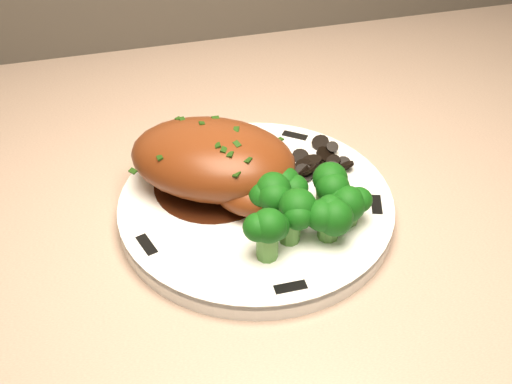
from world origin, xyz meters
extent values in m
cube|color=#C4A48D|center=(-0.09, 1.67, 0.91)|extent=(2.15, 0.71, 0.03)
cube|color=#4C443A|center=(-0.09, 1.99, 0.99)|extent=(2.15, 0.02, 0.12)
cylinder|color=white|center=(0.06, 1.62, 0.94)|extent=(0.33, 0.33, 0.02)
cube|color=black|center=(0.16, 1.59, 0.95)|extent=(0.02, 0.03, 0.00)
cube|color=black|center=(0.12, 1.71, 0.95)|extent=(0.03, 0.02, 0.00)
cube|color=black|center=(-0.01, 1.71, 0.95)|extent=(0.03, 0.02, 0.00)
cube|color=black|center=(-0.05, 1.59, 0.95)|extent=(0.02, 0.03, 0.00)
cube|color=black|center=(0.06, 1.51, 0.95)|extent=(0.03, 0.01, 0.00)
cylinder|color=#321409|center=(0.02, 1.65, 0.95)|extent=(0.11, 0.11, 0.00)
ellipsoid|color=brown|center=(0.02, 1.65, 0.98)|extent=(0.18, 0.16, 0.06)
ellipsoid|color=brown|center=(0.05, 1.61, 0.97)|extent=(0.09, 0.08, 0.03)
cube|color=#193A0C|center=(-0.01, 1.68, 1.00)|extent=(0.01, 0.00, 0.00)
cube|color=#193A0C|center=(0.00, 1.67, 1.00)|extent=(0.01, 0.00, 0.00)
cube|color=#193A0C|center=(0.02, 1.66, 1.01)|extent=(0.01, 0.00, 0.00)
cube|color=#193A0C|center=(0.03, 1.65, 1.01)|extent=(0.01, 0.00, 0.00)
cube|color=#193A0C|center=(0.05, 1.65, 1.00)|extent=(0.01, 0.00, 0.00)
cube|color=#193A0C|center=(0.07, 1.64, 1.00)|extent=(0.01, 0.00, 0.00)
cylinder|color=black|center=(0.15, 1.66, 0.95)|extent=(0.01, 0.01, 0.01)
cylinder|color=black|center=(0.14, 1.67, 0.95)|extent=(0.02, 0.02, 0.01)
cylinder|color=black|center=(0.14, 1.68, 0.95)|extent=(0.02, 0.02, 0.01)
cylinder|color=black|center=(0.13, 1.68, 0.95)|extent=(0.02, 0.02, 0.01)
cylinder|color=black|center=(0.12, 1.68, 0.95)|extent=(0.02, 0.02, 0.01)
cylinder|color=black|center=(0.11, 1.68, 0.95)|extent=(0.02, 0.02, 0.01)
cylinder|color=black|center=(0.11, 1.68, 0.95)|extent=(0.02, 0.02, 0.01)
cylinder|color=black|center=(0.10, 1.68, 0.95)|extent=(0.02, 0.02, 0.00)
cylinder|color=black|center=(0.09, 1.67, 0.95)|extent=(0.02, 0.02, 0.01)
cylinder|color=black|center=(0.09, 1.66, 0.95)|extent=(0.02, 0.02, 0.01)
cylinder|color=black|center=(0.09, 1.66, 0.95)|extent=(0.02, 0.02, 0.01)
cylinder|color=black|center=(0.10, 1.65, 0.95)|extent=(0.02, 0.02, 0.01)
cylinder|color=black|center=(0.11, 1.65, 0.95)|extent=(0.02, 0.02, 0.01)
cylinder|color=black|center=(0.11, 1.65, 0.95)|extent=(0.02, 0.02, 0.01)
cylinder|color=black|center=(0.12, 1.65, 0.95)|extent=(0.02, 0.02, 0.02)
cylinder|color=black|center=(0.13, 1.65, 0.95)|extent=(0.03, 0.02, 0.02)
cylinder|color=black|center=(0.14, 1.65, 0.95)|extent=(0.03, 0.03, 0.01)
cylinder|color=black|center=(0.14, 1.66, 0.95)|extent=(0.03, 0.03, 0.01)
cylinder|color=#56903D|center=(0.06, 1.60, 0.96)|extent=(0.02, 0.02, 0.02)
sphere|color=#083908|center=(0.06, 1.60, 0.98)|extent=(0.03, 0.03, 0.03)
cylinder|color=#56903D|center=(0.08, 1.61, 0.96)|extent=(0.02, 0.02, 0.02)
sphere|color=#083908|center=(0.08, 1.61, 0.98)|extent=(0.03, 0.03, 0.03)
cylinder|color=#56903D|center=(0.11, 1.59, 0.96)|extent=(0.02, 0.02, 0.02)
sphere|color=#083908|center=(0.11, 1.59, 0.98)|extent=(0.03, 0.03, 0.03)
cylinder|color=#56903D|center=(0.07, 1.56, 0.96)|extent=(0.02, 0.02, 0.02)
sphere|color=#083908|center=(0.07, 1.56, 0.98)|extent=(0.03, 0.03, 0.03)
cylinder|color=#56903D|center=(0.10, 1.56, 0.96)|extent=(0.02, 0.02, 0.02)
sphere|color=#083908|center=(0.10, 1.56, 0.98)|extent=(0.03, 0.03, 0.03)
cylinder|color=#56903D|center=(0.13, 1.57, 0.96)|extent=(0.02, 0.02, 0.02)
sphere|color=#083908|center=(0.13, 1.57, 0.98)|extent=(0.03, 0.03, 0.03)
cylinder|color=#56903D|center=(0.05, 1.55, 0.96)|extent=(0.02, 0.02, 0.02)
sphere|color=#083908|center=(0.05, 1.55, 0.98)|extent=(0.03, 0.03, 0.03)
camera|label=1|loc=(-0.06, 1.19, 1.33)|focal=45.00mm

